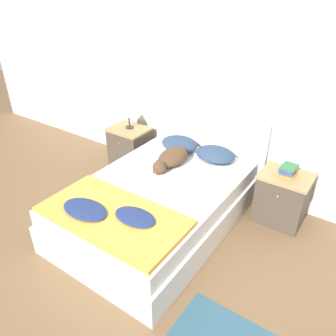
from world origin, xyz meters
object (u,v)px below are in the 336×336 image
bed (157,205)px  pillow_left (179,144)px  nightstand_left (130,147)px  nightstand_right (282,198)px  dog (171,158)px  pillow_right (215,154)px  book_stack (288,170)px  table_lamp (129,111)px

bed → pillow_left: pillow_left is taller
nightstand_left → pillow_left: 0.88m
nightstand_left → nightstand_right: size_ratio=1.00×
bed → dog: (-0.11, 0.44, 0.34)m
bed → nightstand_right: (1.08, 0.82, 0.04)m
pillow_left → bed: bearing=-73.1°
bed → nightstand_right: size_ratio=3.62×
bed → pillow_right: pillow_right is taller
pillow_right → dog: bearing=-133.3°
pillow_right → book_stack: (0.83, 0.02, 0.05)m
dog → book_stack: size_ratio=3.36×
pillow_right → book_stack: bearing=1.5°
pillow_left → book_stack: 1.33m
nightstand_right → pillow_left: pillow_left is taller
dog → table_lamp: table_lamp is taller
nightstand_left → pillow_right: size_ratio=1.24×
pillow_left → dog: 0.40m
pillow_right → table_lamp: table_lamp is taller
nightstand_right → table_lamp: bearing=179.4°
book_stack → dog: bearing=-161.3°
pillow_left → dog: (0.14, -0.38, 0.01)m
bed → pillow_right: (0.25, 0.82, 0.33)m
bed → nightstand_right: nightstand_right is taller
nightstand_right → pillow_left: bearing=-179.8°
nightstand_right → pillow_left: size_ratio=1.24×
bed → nightstand_left: 1.35m
nightstand_left → book_stack: book_stack is taller
bed → nightstand_left: bearing=142.6°
dog → table_lamp: size_ratio=2.10×
nightstand_right → bed: bearing=-142.6°
nightstand_left → book_stack: size_ratio=2.89×
dog → book_stack: 1.25m
book_stack → pillow_right: bearing=-178.5°
table_lamp → nightstand_left: bearing=-90.0°
pillow_left → pillow_right: 0.50m
pillow_right → dog: 0.52m
dog → nightstand_right: bearing=18.0°
nightstand_left → pillow_left: size_ratio=1.24×
table_lamp → dog: bearing=-22.8°
nightstand_right → dog: dog is taller
nightstand_right → pillow_left: 1.36m
nightstand_right → book_stack: 0.34m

